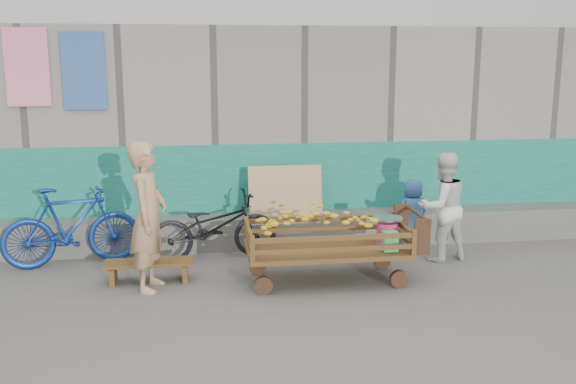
{
  "coord_description": "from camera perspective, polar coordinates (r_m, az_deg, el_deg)",
  "views": [
    {
      "loc": [
        -0.84,
        -6.19,
        2.53
      ],
      "look_at": [
        0.19,
        1.2,
        1.0
      ],
      "focal_mm": 40.0,
      "sensor_mm": 36.0,
      "label": 1
    }
  ],
  "objects": [
    {
      "name": "bicycle_dark",
      "position": [
        8.31,
        -6.64,
        -3.07
      ],
      "size": [
        1.75,
        0.87,
        0.88
      ],
      "primitive_type": "imported",
      "rotation": [
        0.0,
        0.0,
        1.75
      ],
      "color": "black",
      "rests_on": "ground"
    },
    {
      "name": "child",
      "position": [
        8.97,
        11.03,
        -1.85
      ],
      "size": [
        0.52,
        0.39,
        0.96
      ],
      "primitive_type": "imported",
      "rotation": [
        0.0,
        0.0,
        3.33
      ],
      "color": "#3A65B1",
      "rests_on": "ground"
    },
    {
      "name": "woman",
      "position": [
        8.43,
        13.56,
        -1.27
      ],
      "size": [
        0.78,
        0.66,
        1.4
      ],
      "primitive_type": "imported",
      "rotation": [
        0.0,
        0.0,
        3.35
      ],
      "color": "white",
      "rests_on": "ground"
    },
    {
      "name": "bench",
      "position": [
        7.66,
        -12.24,
        -6.49
      ],
      "size": [
        1.03,
        0.31,
        0.26
      ],
      "color": "brown",
      "rests_on": "ground"
    },
    {
      "name": "banana_cart",
      "position": [
        7.42,
        3.2,
        -3.63
      ],
      "size": [
        2.03,
        0.93,
        0.87
      ],
      "color": "brown",
      "rests_on": "ground"
    },
    {
      "name": "bicycle_blue",
      "position": [
        8.45,
        -18.7,
        -2.92
      ],
      "size": [
        1.74,
        0.84,
        1.01
      ],
      "primitive_type": "imported",
      "rotation": [
        0.0,
        0.0,
        1.8
      ],
      "color": "navy",
      "rests_on": "ground"
    },
    {
      "name": "vendor_man",
      "position": [
        7.26,
        -12.31,
        -2.16
      ],
      "size": [
        0.52,
        0.68,
        1.68
      ],
      "primitive_type": "imported",
      "rotation": [
        0.0,
        0.0,
        1.37
      ],
      "color": "tan",
      "rests_on": "ground"
    },
    {
      "name": "building_wall",
      "position": [
        10.33,
        -3.27,
        5.65
      ],
      "size": [
        12.0,
        3.5,
        3.0
      ],
      "color": "gray",
      "rests_on": "ground"
    },
    {
      "name": "ground",
      "position": [
        6.74,
        -0.22,
        -10.45
      ],
      "size": [
        80.0,
        80.0,
        0.0
      ],
      "primitive_type": "plane",
      "color": "#605E58",
      "rests_on": "ground"
    }
  ]
}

